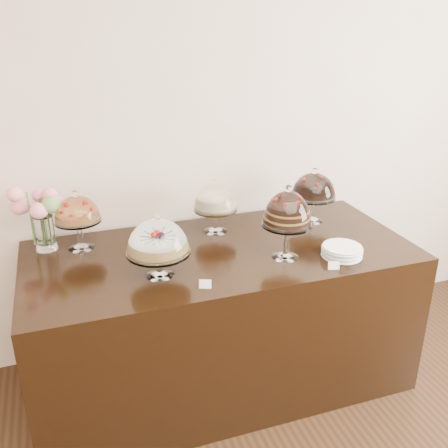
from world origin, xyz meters
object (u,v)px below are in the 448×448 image
object	(u,v)px
cake_stand_sugar_sponge	(158,240)
cake_stand_fruit_tart	(77,212)
plate_stack	(342,251)
display_counter	(221,317)
flower_vase	(40,212)
cake_stand_cheesecake	(215,200)
cake_stand_dark_choco	(314,188)
cake_stand_choco_layer	(287,212)

from	to	relation	value
cake_stand_sugar_sponge	cake_stand_fruit_tart	bearing A→B (deg)	127.46
cake_stand_sugar_sponge	plate_stack	world-z (taller)	cake_stand_sugar_sponge
display_counter	plate_stack	bearing A→B (deg)	-26.06
cake_stand_sugar_sponge	flower_vase	size ratio (longest dim) A/B	0.85
cake_stand_cheesecake	cake_stand_fruit_tart	xyz separation A→B (m)	(-0.81, 0.02, 0.02)
cake_stand_fruit_tart	plate_stack	world-z (taller)	cake_stand_fruit_tart
cake_stand_sugar_sponge	cake_stand_cheesecake	size ratio (longest dim) A/B	1.00
cake_stand_dark_choco	flower_vase	distance (m)	1.65
cake_stand_dark_choco	flower_vase	world-z (taller)	flower_vase
cake_stand_choco_layer	flower_vase	xyz separation A→B (m)	(-1.26, 0.54, -0.04)
cake_stand_fruit_tart	plate_stack	size ratio (longest dim) A/B	1.60
flower_vase	cake_stand_choco_layer	bearing A→B (deg)	-23.14
cake_stand_choco_layer	cake_stand_cheesecake	bearing A→B (deg)	118.68
cake_stand_cheesecake	cake_stand_fruit_tart	world-z (taller)	cake_stand_fruit_tart
cake_stand_dark_choco	plate_stack	distance (m)	0.56
flower_vase	plate_stack	distance (m)	1.70
plate_stack	cake_stand_choco_layer	bearing A→B (deg)	162.07
plate_stack	cake_stand_sugar_sponge	bearing A→B (deg)	173.41
cake_stand_choco_layer	flower_vase	distance (m)	1.37
display_counter	flower_vase	world-z (taller)	flower_vase
display_counter	cake_stand_cheesecake	distance (m)	0.71
flower_vase	plate_stack	xyz separation A→B (m)	(1.56, -0.64, -0.20)
plate_stack	cake_stand_dark_choco	bearing A→B (deg)	80.03
display_counter	cake_stand_cheesecake	bearing A→B (deg)	78.88
cake_stand_sugar_sponge	cake_stand_choco_layer	distance (m)	0.71
cake_stand_choco_layer	plate_stack	size ratio (longest dim) A/B	1.92
display_counter	cake_stand_dark_choco	size ratio (longest dim) A/B	6.16
plate_stack	cake_stand_fruit_tart	bearing A→B (deg)	156.78
cake_stand_choco_layer	cake_stand_cheesecake	xyz separation A→B (m)	(-0.25, 0.47, -0.06)
cake_stand_cheesecake	plate_stack	xyz separation A→B (m)	(0.55, -0.56, -0.18)
cake_stand_sugar_sponge	cake_stand_dark_choco	distance (m)	1.17
plate_stack	cake_stand_cheesecake	bearing A→B (deg)	134.57
cake_stand_cheesecake	plate_stack	world-z (taller)	cake_stand_cheesecake
display_counter	cake_stand_dark_choco	world-z (taller)	cake_stand_dark_choco
cake_stand_sugar_sponge	cake_stand_fruit_tart	world-z (taller)	cake_stand_fruit_tart
display_counter	plate_stack	size ratio (longest dim) A/B	10.05
cake_stand_choco_layer	cake_stand_fruit_tart	size ratio (longest dim) A/B	1.20
cake_stand_dark_choco	flower_vase	xyz separation A→B (m)	(-1.65, 0.11, 0.00)
cake_stand_cheesecake	flower_vase	distance (m)	1.01
cake_stand_choco_layer	cake_stand_fruit_tart	xyz separation A→B (m)	(-1.06, 0.49, -0.05)
display_counter	plate_stack	distance (m)	0.83
flower_vase	plate_stack	bearing A→B (deg)	-22.17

